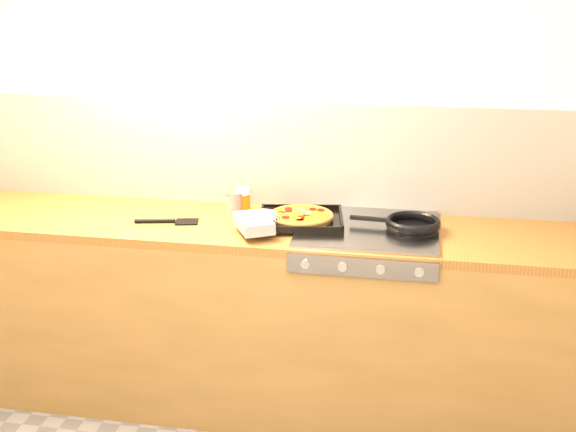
% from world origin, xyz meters
% --- Properties ---
extents(room_shell, '(3.20, 3.20, 3.20)m').
position_xyz_m(room_shell, '(0.00, 1.39, 1.15)').
color(room_shell, white).
rests_on(room_shell, ground).
extents(counter_run, '(3.20, 0.62, 0.90)m').
position_xyz_m(counter_run, '(0.00, 1.10, 0.45)').
color(counter_run, olive).
rests_on(counter_run, ground).
extents(stovetop, '(0.60, 0.56, 0.02)m').
position_xyz_m(stovetop, '(0.45, 1.10, 0.91)').
color(stovetop, gray).
rests_on(stovetop, counter_run).
extents(pizza_on_tray, '(0.49, 0.48, 0.06)m').
position_xyz_m(pizza_on_tray, '(0.10, 1.08, 0.94)').
color(pizza_on_tray, black).
rests_on(pizza_on_tray, stovetop).
extents(frying_pan, '(0.40, 0.25, 0.04)m').
position_xyz_m(frying_pan, '(0.63, 1.11, 0.94)').
color(frying_pan, black).
rests_on(frying_pan, stovetop).
extents(tomato_can, '(0.08, 0.08, 0.11)m').
position_xyz_m(tomato_can, '(-0.18, 1.21, 0.95)').
color(tomato_can, '#B00E11').
rests_on(tomato_can, counter_run).
extents(juice_glass, '(0.09, 0.09, 0.12)m').
position_xyz_m(juice_glass, '(-0.15, 1.25, 0.96)').
color(juice_glass, orange).
rests_on(juice_glass, counter_run).
extents(wooden_spoon, '(0.30, 0.11, 0.02)m').
position_xyz_m(wooden_spoon, '(0.16, 1.30, 0.91)').
color(wooden_spoon, '#A47345').
rests_on(wooden_spoon, counter_run).
extents(black_spatula, '(0.29, 0.11, 0.02)m').
position_xyz_m(black_spatula, '(-0.44, 1.04, 0.91)').
color(black_spatula, black).
rests_on(black_spatula, counter_run).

